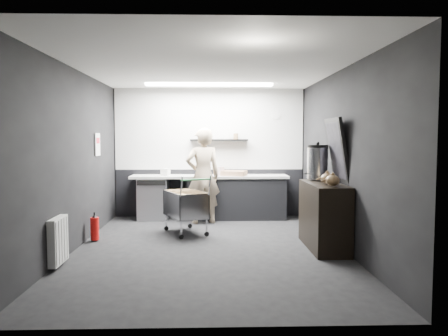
{
  "coord_description": "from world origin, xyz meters",
  "views": [
    {
      "loc": [
        0.03,
        -6.49,
        1.67
      ],
      "look_at": [
        0.24,
        0.4,
        1.19
      ],
      "focal_mm": 35.0,
      "sensor_mm": 36.0,
      "label": 1
    }
  ],
  "objects": [
    {
      "name": "floor",
      "position": [
        0.0,
        0.0,
        0.0
      ],
      "size": [
        5.5,
        5.5,
        0.0
      ],
      "primitive_type": "plane",
      "color": "black",
      "rests_on": "ground"
    },
    {
      "name": "ceiling",
      "position": [
        0.0,
        0.0,
        2.7
      ],
      "size": [
        5.5,
        5.5,
        0.0
      ],
      "primitive_type": "plane",
      "rotation": [
        3.14,
        0.0,
        0.0
      ],
      "color": "white",
      "rests_on": "wall_back"
    },
    {
      "name": "wall_back",
      "position": [
        0.0,
        2.75,
        1.35
      ],
      "size": [
        5.5,
        0.0,
        5.5
      ],
      "primitive_type": "plane",
      "rotation": [
        1.57,
        0.0,
        0.0
      ],
      "color": "black",
      "rests_on": "floor"
    },
    {
      "name": "wall_front",
      "position": [
        0.0,
        -2.75,
        1.35
      ],
      "size": [
        5.5,
        0.0,
        5.5
      ],
      "primitive_type": "plane",
      "rotation": [
        -1.57,
        0.0,
        0.0
      ],
      "color": "black",
      "rests_on": "floor"
    },
    {
      "name": "wall_left",
      "position": [
        -2.0,
        0.0,
        1.35
      ],
      "size": [
        0.0,
        5.5,
        5.5
      ],
      "primitive_type": "plane",
      "rotation": [
        1.57,
        0.0,
        1.57
      ],
      "color": "black",
      "rests_on": "floor"
    },
    {
      "name": "wall_right",
      "position": [
        2.0,
        0.0,
        1.35
      ],
      "size": [
        0.0,
        5.5,
        5.5
      ],
      "primitive_type": "plane",
      "rotation": [
        1.57,
        0.0,
        -1.57
      ],
      "color": "black",
      "rests_on": "floor"
    },
    {
      "name": "kitchen_wall_panel",
      "position": [
        0.0,
        2.73,
        1.85
      ],
      "size": [
        3.95,
        0.02,
        1.7
      ],
      "primitive_type": "cube",
      "color": "beige",
      "rests_on": "wall_back"
    },
    {
      "name": "dado_panel",
      "position": [
        0.0,
        2.73,
        0.5
      ],
      "size": [
        3.95,
        0.02,
        1.0
      ],
      "primitive_type": "cube",
      "color": "black",
      "rests_on": "wall_back"
    },
    {
      "name": "floating_shelf",
      "position": [
        0.2,
        2.62,
        1.62
      ],
      "size": [
        1.2,
        0.22,
        0.04
      ],
      "primitive_type": "cube",
      "color": "black",
      "rests_on": "wall_back"
    },
    {
      "name": "wall_clock",
      "position": [
        1.4,
        2.72,
        2.15
      ],
      "size": [
        0.2,
        0.03,
        0.2
      ],
      "primitive_type": "cylinder",
      "rotation": [
        1.57,
        0.0,
        0.0
      ],
      "color": "silver",
      "rests_on": "wall_back"
    },
    {
      "name": "poster",
      "position": [
        -1.98,
        1.3,
        1.55
      ],
      "size": [
        0.02,
        0.3,
        0.4
      ],
      "primitive_type": "cube",
      "color": "white",
      "rests_on": "wall_left"
    },
    {
      "name": "poster_red_band",
      "position": [
        -1.98,
        1.3,
        1.62
      ],
      "size": [
        0.02,
        0.22,
        0.1
      ],
      "primitive_type": "cube",
      "color": "red",
      "rests_on": "poster"
    },
    {
      "name": "radiator",
      "position": [
        -1.94,
        -0.9,
        0.35
      ],
      "size": [
        0.1,
        0.5,
        0.6
      ],
      "primitive_type": "cube",
      "color": "silver",
      "rests_on": "wall_left"
    },
    {
      "name": "ceiling_strip",
      "position": [
        0.0,
        1.85,
        2.67
      ],
      "size": [
        2.4,
        0.2,
        0.04
      ],
      "primitive_type": "cube",
      "color": "white",
      "rests_on": "ceiling"
    },
    {
      "name": "prep_counter",
      "position": [
        0.14,
        2.42,
        0.46
      ],
      "size": [
        3.2,
        0.61,
        0.9
      ],
      "color": "black",
      "rests_on": "floor"
    },
    {
      "name": "person",
      "position": [
        -0.13,
        1.97,
        0.93
      ],
      "size": [
        0.77,
        0.6,
        1.86
      ],
      "primitive_type": "imported",
      "rotation": [
        0.0,
        0.0,
        3.39
      ],
      "color": "beige",
      "rests_on": "floor"
    },
    {
      "name": "shopping_cart",
      "position": [
        -0.42,
        1.06,
        0.48
      ],
      "size": [
        0.89,
        1.13,
        1.0
      ],
      "color": "silver",
      "rests_on": "floor"
    },
    {
      "name": "sideboard",
      "position": [
        1.75,
        0.01,
        0.62
      ],
      "size": [
        0.56,
        1.32,
        1.97
      ],
      "color": "black",
      "rests_on": "floor"
    },
    {
      "name": "fire_extinguisher",
      "position": [
        -1.85,
        0.52,
        0.22
      ],
      "size": [
        0.14,
        0.14,
        0.45
      ],
      "color": "red",
      "rests_on": "floor"
    },
    {
      "name": "cardboard_box",
      "position": [
        0.5,
        2.37,
        0.95
      ],
      "size": [
        0.57,
        0.49,
        0.1
      ],
      "primitive_type": "cube",
      "rotation": [
        0.0,
        0.0,
        -0.31
      ],
      "color": "#906A4D",
      "rests_on": "prep_counter"
    },
    {
      "name": "pink_tub",
      "position": [
        0.21,
        2.42,
        0.99
      ],
      "size": [
        0.18,
        0.18,
        0.18
      ],
      "primitive_type": "cylinder",
      "color": "beige",
      "rests_on": "prep_counter"
    },
    {
      "name": "white_container",
      "position": [
        -0.9,
        2.37,
        0.97
      ],
      "size": [
        0.2,
        0.18,
        0.14
      ],
      "primitive_type": "cube",
      "rotation": [
        0.0,
        0.0,
        -0.4
      ],
      "color": "silver",
      "rests_on": "prep_counter"
    }
  ]
}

